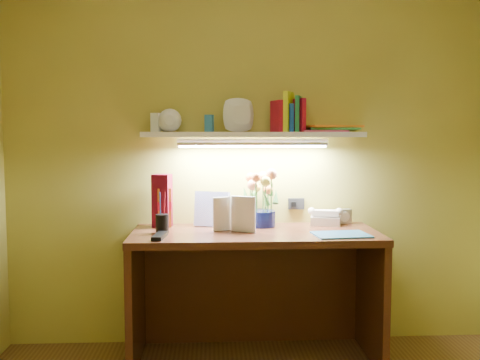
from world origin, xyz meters
name	(u,v)px	position (x,y,z in m)	size (l,w,h in m)	color
desk	(255,296)	(0.00, 1.20, 0.38)	(1.40, 0.60, 0.75)	#3E1F10
flower_bouquet	(260,199)	(0.04, 1.38, 0.91)	(0.20, 0.20, 0.33)	#0A0F3D
telephone	(325,216)	(0.45, 1.40, 0.80)	(0.17, 0.13, 0.10)	silver
desk_clock	(344,216)	(0.57, 1.44, 0.80)	(0.09, 0.05, 0.09)	#B9B9BE
whisky_bottle	(164,202)	(-0.53, 1.39, 0.90)	(0.08, 0.08, 0.30)	#A04B15
whisky_box	(162,201)	(-0.54, 1.39, 0.91)	(0.10, 0.10, 0.31)	#5B0819
pen_cup	(162,217)	(-0.52, 1.18, 0.84)	(0.07, 0.07, 0.18)	black
art_card	(212,209)	(-0.25, 1.39, 0.85)	(0.21, 0.04, 0.21)	white
tv_remote	(160,236)	(-0.53, 1.03, 0.76)	(0.05, 0.19, 0.02)	black
blue_folder	(341,235)	(0.46, 1.06, 0.75)	(0.29, 0.22, 0.01)	teal
desk_book_a	(213,214)	(-0.24, 1.21, 0.85)	(0.15, 0.02, 0.20)	silver
desk_book_b	(231,213)	(-0.14, 1.22, 0.85)	(0.15, 0.02, 0.20)	white
wall_shelf	(254,128)	(0.00, 1.38, 1.34)	(1.31, 0.30, 0.27)	white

